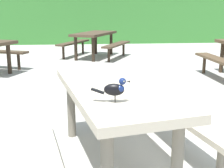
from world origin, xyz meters
TOP-DOWN VIEW (x-y plane):
  - hedge_wall at (0.00, 10.93)m, footprint 28.00×1.88m
  - picnic_table_foreground at (-0.21, 0.17)m, footprint 1.99×2.01m
  - bird_grackle at (-0.24, -0.31)m, footprint 0.28×0.10m
  - picnic_table_mid_right at (-0.10, 6.50)m, footprint 2.26×2.27m

SIDE VIEW (x-z plane):
  - picnic_table_foreground at x=-0.21m, z-range 0.19..0.93m
  - picnic_table_mid_right at x=-0.10m, z-range 0.19..0.93m
  - bird_grackle at x=-0.24m, z-range 0.75..0.94m
  - hedge_wall at x=0.00m, z-range 0.00..2.13m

